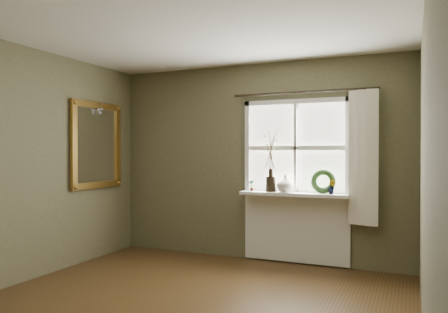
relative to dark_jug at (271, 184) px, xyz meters
name	(u,v)px	position (x,y,z in m)	size (l,w,h in m)	color
ceiling	(169,15)	(-0.25, -2.12, 1.58)	(4.50, 4.50, 0.00)	silver
wall_back	(257,162)	(-0.25, 0.18, 0.28)	(4.00, 0.10, 2.60)	brown
wall_right	(434,172)	(1.80, -2.12, 0.28)	(0.10, 4.50, 2.60)	brown
window_frame	(296,148)	(0.30, 0.11, 0.46)	(1.36, 0.06, 1.24)	silver
window_sill	(293,194)	(0.30, 0.00, -0.12)	(1.36, 0.26, 0.04)	silver
window_apron	(296,228)	(0.30, 0.11, -0.56)	(1.36, 0.04, 0.88)	silver
dark_jug	(271,184)	(0.00, 0.00, 0.00)	(0.14, 0.14, 0.20)	black
cream_vase	(285,183)	(0.19, 0.00, 0.01)	(0.21, 0.21, 0.22)	beige
wreath	(323,184)	(0.66, 0.04, 0.01)	(0.30, 0.30, 0.07)	#223D1B
potted_plant_left	(251,185)	(-0.26, 0.00, -0.03)	(0.08, 0.05, 0.15)	#223D1B
potted_plant_right	(332,187)	(0.77, 0.00, -0.01)	(0.10, 0.08, 0.18)	#223D1B
curtain	(364,157)	(1.14, 0.01, 0.35)	(0.36, 0.12, 1.59)	silver
curtain_rod	(303,92)	(0.40, 0.05, 1.16)	(0.03, 0.03, 1.84)	black
gilt_mirror	(97,145)	(-2.22, -0.68, 0.50)	(0.10, 0.96, 1.15)	white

